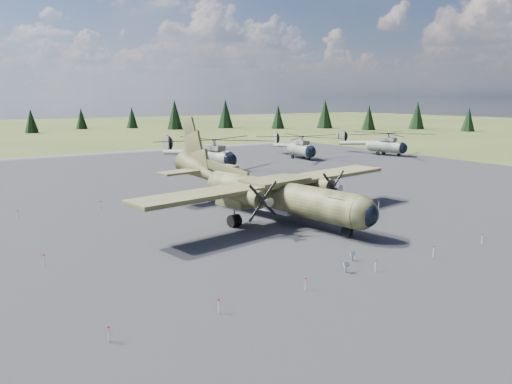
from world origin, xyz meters
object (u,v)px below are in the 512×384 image
transport_plane (267,189)px  helicopter_mid (301,142)px  helicopter_near (212,148)px  helicopter_far (386,139)px

transport_plane → helicopter_mid: (31.69, 35.39, 0.24)m
transport_plane → helicopter_near: 33.57m
helicopter_mid → helicopter_far: size_ratio=0.93×
helicopter_mid → helicopter_far: 18.48m
helicopter_mid → helicopter_far: (17.86, -4.76, 0.11)m
helicopter_near → helicopter_mid: helicopter_near is taller
transport_plane → helicopter_near: size_ratio=1.21×
helicopter_mid → helicopter_far: helicopter_far is taller
transport_plane → helicopter_near: bearing=61.7°
helicopter_mid → helicopter_far: bearing=-8.5°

